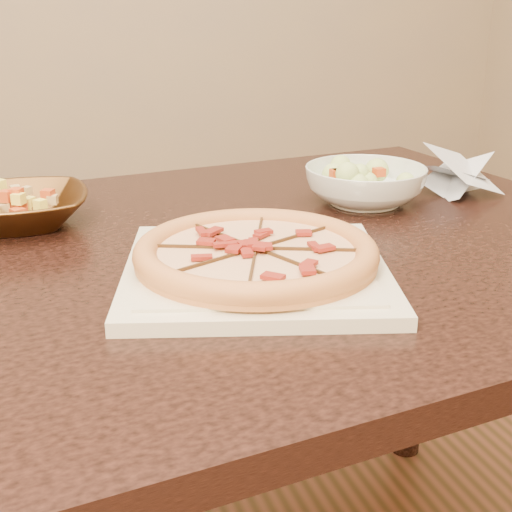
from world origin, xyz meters
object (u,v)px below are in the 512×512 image
object	(u,v)px
dining_table	(174,313)
salad_bowl	(365,185)
pizza	(256,253)
bronze_bowl	(18,210)
plate	(256,270)

from	to	relation	value
dining_table	salad_bowl	size ratio (longest dim) A/B	7.59
dining_table	pizza	size ratio (longest dim) A/B	5.07
dining_table	bronze_bowl	bearing A→B (deg)	135.23
dining_table	plate	world-z (taller)	plate
salad_bowl	bronze_bowl	bearing A→B (deg)	174.01
pizza	bronze_bowl	world-z (taller)	bronze_bowl
dining_table	salad_bowl	xyz separation A→B (m)	(0.37, 0.14, 0.13)
dining_table	salad_bowl	distance (m)	0.42
plate	pizza	size ratio (longest dim) A/B	1.32
plate	pizza	bearing A→B (deg)	131.75
plate	bronze_bowl	world-z (taller)	bronze_bowl
pizza	salad_bowl	size ratio (longest dim) A/B	1.50
plate	dining_table	bearing A→B (deg)	122.79
plate	bronze_bowl	bearing A→B (deg)	130.86
plate	bronze_bowl	size ratio (longest dim) A/B	1.90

